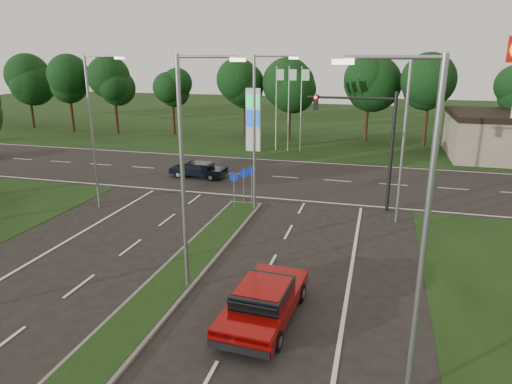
# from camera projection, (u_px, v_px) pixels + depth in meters

# --- Properties ---
(verge_far) EXTENTS (160.00, 50.00, 0.02)m
(verge_far) POSITION_uv_depth(u_px,v_px,m) (323.00, 122.00, 63.73)
(verge_far) COLOR black
(verge_far) RESTS_ON ground
(cross_road) EXTENTS (160.00, 12.00, 0.02)m
(cross_road) POSITION_uv_depth(u_px,v_px,m) (272.00, 176.00, 35.09)
(cross_road) COLOR black
(cross_road) RESTS_ON ground
(median_kerb) EXTENTS (2.00, 26.00, 0.12)m
(median_kerb) POSITION_uv_depth(u_px,v_px,m) (146.00, 310.00, 16.59)
(median_kerb) COLOR slate
(median_kerb) RESTS_ON ground
(streetlight_median_near) EXTENTS (2.53, 0.22, 9.00)m
(streetlight_median_near) POSITION_uv_depth(u_px,v_px,m) (187.00, 165.00, 16.74)
(streetlight_median_near) COLOR gray
(streetlight_median_near) RESTS_ON ground
(streetlight_median_far) EXTENTS (2.53, 0.22, 9.00)m
(streetlight_median_far) POSITION_uv_depth(u_px,v_px,m) (258.00, 126.00, 25.98)
(streetlight_median_far) COLOR gray
(streetlight_median_far) RESTS_ON ground
(streetlight_left_far) EXTENTS (2.53, 0.22, 9.00)m
(streetlight_left_far) POSITION_uv_depth(u_px,v_px,m) (94.00, 125.00, 26.47)
(streetlight_left_far) COLOR gray
(streetlight_left_far) RESTS_ON ground
(streetlight_right_far) EXTENTS (2.53, 0.22, 9.00)m
(streetlight_right_far) POSITION_uv_depth(u_px,v_px,m) (400.00, 132.00, 24.02)
(streetlight_right_far) COLOR gray
(streetlight_right_far) RESTS_ON ground
(streetlight_right_near) EXTENTS (2.53, 0.22, 9.00)m
(streetlight_right_near) POSITION_uv_depth(u_px,v_px,m) (418.00, 221.00, 11.08)
(streetlight_right_near) COLOR gray
(streetlight_right_near) RESTS_ON ground
(traffic_signal) EXTENTS (5.10, 0.42, 7.00)m
(traffic_signal) POSITION_uv_depth(u_px,v_px,m) (370.00, 133.00, 26.39)
(traffic_signal) COLOR black
(traffic_signal) RESTS_ON ground
(median_signs) EXTENTS (1.16, 1.76, 2.38)m
(median_signs) POSITION_uv_depth(u_px,v_px,m) (243.00, 180.00, 27.57)
(median_signs) COLOR gray
(median_signs) RESTS_ON ground
(gas_pylon) EXTENTS (5.80, 1.26, 8.00)m
(gas_pylon) POSITION_uv_depth(u_px,v_px,m) (255.00, 118.00, 43.48)
(gas_pylon) COLOR silver
(gas_pylon) RESTS_ON ground
(treeline_far) EXTENTS (6.00, 6.00, 9.90)m
(treeline_far) POSITION_uv_depth(u_px,v_px,m) (308.00, 76.00, 47.82)
(treeline_far) COLOR black
(treeline_far) RESTS_ON ground
(red_sedan) EXTENTS (2.35, 5.13, 1.38)m
(red_sedan) POSITION_uv_depth(u_px,v_px,m) (264.00, 301.00, 15.88)
(red_sedan) COLOR #7D0706
(red_sedan) RESTS_ON ground
(navy_sedan) EXTENTS (4.22, 1.88, 1.14)m
(navy_sedan) POSITION_uv_depth(u_px,v_px,m) (199.00, 169.00, 34.67)
(navy_sedan) COLOR black
(navy_sedan) RESTS_ON ground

